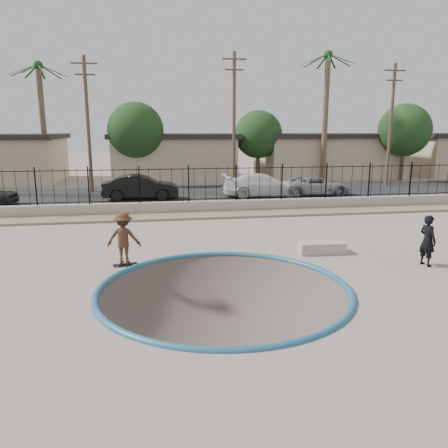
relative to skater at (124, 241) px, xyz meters
The scene contains 24 objects.
ground 10.94m from the skater, 74.93° to the left, with size 120.00×120.00×2.20m, color slate.
bowl_pit 3.91m from the skater, 42.88° to the right, with size 6.84×6.84×1.80m, color #4E433C, non-canonical shape.
coping_ring 3.91m from the skater, 42.88° to the right, with size 7.04×7.04×0.20m, color #255D7B.
rock_strip 8.14m from the skater, 69.78° to the left, with size 42.00×1.60×0.11m, color #988263.
retaining_wall 9.16m from the skater, 72.16° to the left, with size 42.00×0.45×0.60m, color gray.
fence 9.16m from the skater, 72.16° to the left, with size 40.00×0.04×1.80m.
street 15.67m from the skater, 79.70° to the left, with size 90.00×8.00×0.04m, color black.
house_center 25.08m from the skater, 83.58° to the left, with size 10.60×8.60×3.90m.
house_east 30.06m from the skater, 55.99° to the left, with size 12.60×8.60×3.90m.
palm_mid 24.25m from the skater, 107.82° to the left, with size 2.30×2.30×9.30m.
palm_right 26.03m from the skater, 54.04° to the left, with size 2.30×2.30×10.30m.
utility_pole_left 18.11m from the skater, 100.42° to the left, with size 1.70×0.24×9.00m.
utility_pole_mid 19.13m from the skater, 68.65° to the left, with size 1.70×0.24×9.50m.
utility_pole_right 25.91m from the skater, 42.79° to the left, with size 1.70×0.24×9.00m.
street_tree_left 21.66m from the skater, 90.54° to the left, with size 4.32×4.32×6.36m.
street_tree_mid 24.63m from the skater, 66.37° to the left, with size 3.96×3.96×5.83m.
street_tree_right 30.04m from the skater, 43.10° to the left, with size 4.32×4.32×6.36m.
skater is the anchor object (origin of this frame).
skateboard 0.78m from the skater, 14.04° to the right, with size 0.79×0.35×0.07m.
videographer 9.70m from the skater, ahead, with size 0.60×0.40×1.65m, color black.
concrete_ledge 6.84m from the skater, ahead, with size 1.60×0.70×0.40m, color #9F9A8D.
car_b 13.40m from the skater, 89.01° to the left, with size 1.60×4.59×1.51m, color black.
car_c 15.57m from the skater, 59.36° to the left, with size 2.06×5.07×1.47m, color white.
car_d 17.68m from the skater, 49.28° to the left, with size 2.10×4.55×1.26m, color #9BA0A4.
Camera 1 is at (-1.82, -12.17, 4.32)m, focal length 35.00 mm.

